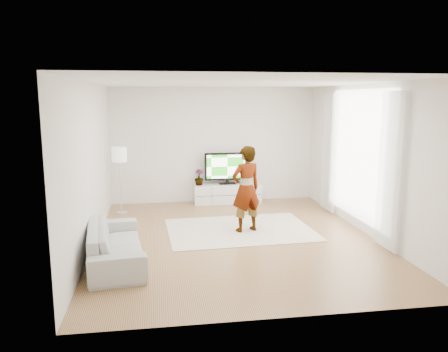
{
  "coord_description": "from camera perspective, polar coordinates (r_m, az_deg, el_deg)",
  "views": [
    {
      "loc": [
        -1.35,
        -7.57,
        2.53
      ],
      "look_at": [
        -0.15,
        0.4,
        1.09
      ],
      "focal_mm": 35.0,
      "sensor_mm": 36.0,
      "label": 1
    }
  ],
  "objects": [
    {
      "name": "floor",
      "position": [
        8.09,
        1.45,
        -8.11
      ],
      "size": [
        6.0,
        6.0,
        0.0
      ],
      "primitive_type": "plane",
      "color": "#AE7F4E",
      "rests_on": "ground"
    },
    {
      "name": "ceiling",
      "position": [
        7.69,
        1.55,
        12.12
      ],
      "size": [
        6.0,
        6.0,
        0.0
      ],
      "primitive_type": "plane",
      "color": "white",
      "rests_on": "wall_back"
    },
    {
      "name": "wall_left",
      "position": [
        7.74,
        -17.05,
        1.27
      ],
      "size": [
        0.02,
        6.0,
        2.8
      ],
      "primitive_type": "cube",
      "color": "silver",
      "rests_on": "floor"
    },
    {
      "name": "wall_right",
      "position": [
        8.57,
        18.21,
        2.02
      ],
      "size": [
        0.02,
        6.0,
        2.8
      ],
      "primitive_type": "cube",
      "color": "silver",
      "rests_on": "floor"
    },
    {
      "name": "wall_back",
      "position": [
        10.72,
        -1.32,
        4.05
      ],
      "size": [
        5.0,
        0.02,
        2.8
      ],
      "primitive_type": "cube",
      "color": "silver",
      "rests_on": "floor"
    },
    {
      "name": "wall_front",
      "position": [
        4.9,
        7.67,
        -3.32
      ],
      "size": [
        5.0,
        0.02,
        2.8
      ],
      "primitive_type": "cube",
      "color": "silver",
      "rests_on": "floor"
    },
    {
      "name": "window",
      "position": [
        8.82,
        17.24,
        2.62
      ],
      "size": [
        0.01,
        2.6,
        2.5
      ],
      "primitive_type": "cube",
      "color": "white",
      "rests_on": "wall_right"
    },
    {
      "name": "curtain_near",
      "position": [
        7.66,
        20.86,
        0.58
      ],
      "size": [
        0.04,
        0.7,
        2.6
      ],
      "primitive_type": "cube",
      "color": "white",
      "rests_on": "floor"
    },
    {
      "name": "curtain_far",
      "position": [
        9.98,
        13.56,
        3.03
      ],
      "size": [
        0.04,
        0.7,
        2.6
      ],
      "primitive_type": "cube",
      "color": "white",
      "rests_on": "floor"
    },
    {
      "name": "media_console",
      "position": [
        10.71,
        0.45,
        -2.29
      ],
      "size": [
        1.64,
        0.47,
        0.46
      ],
      "color": "white",
      "rests_on": "floor"
    },
    {
      "name": "television",
      "position": [
        10.62,
        0.44,
        1.17
      ],
      "size": [
        1.11,
        0.22,
        0.77
      ],
      "color": "black",
      "rests_on": "media_console"
    },
    {
      "name": "game_console",
      "position": [
        10.78,
        4.23,
        -0.39
      ],
      "size": [
        0.07,
        0.17,
        0.22
      ],
      "rotation": [
        0.0,
        0.0,
        -0.11
      ],
      "color": "white",
      "rests_on": "media_console"
    },
    {
      "name": "potted_plant",
      "position": [
        10.55,
        -3.29,
        -0.17
      ],
      "size": [
        0.23,
        0.23,
        0.38
      ],
      "primitive_type": "imported",
      "rotation": [
        0.0,
        0.0,
        0.11
      ],
      "color": "#3F7238",
      "rests_on": "media_console"
    },
    {
      "name": "rug",
      "position": [
        8.58,
        2.08,
        -7.01
      ],
      "size": [
        2.87,
        2.13,
        0.01
      ],
      "primitive_type": "cube",
      "rotation": [
        0.0,
        0.0,
        0.05
      ],
      "color": "beige",
      "rests_on": "floor"
    },
    {
      "name": "player",
      "position": [
        8.28,
        2.89,
        -1.7
      ],
      "size": [
        0.7,
        0.57,
        1.65
      ],
      "primitive_type": "imported",
      "rotation": [
        0.0,
        0.0,
        3.48
      ],
      "color": "#334772",
      "rests_on": "rug"
    },
    {
      "name": "sofa",
      "position": [
        7.08,
        -14.02,
        -8.55
      ],
      "size": [
        1.05,
        2.14,
        0.6
      ],
      "primitive_type": "imported",
      "rotation": [
        0.0,
        0.0,
        1.69
      ],
      "color": "#AAABA6",
      "rests_on": "floor"
    },
    {
      "name": "floor_lamp",
      "position": [
        9.83,
        -13.5,
        2.37
      ],
      "size": [
        0.33,
        0.33,
        1.48
      ],
      "color": "silver",
      "rests_on": "floor"
    }
  ]
}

